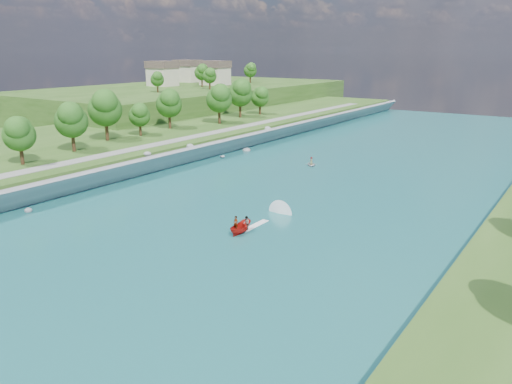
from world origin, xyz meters
The scene contains 11 objects.
ground centered at (0.00, 0.00, 0.00)m, with size 260.00×260.00×0.00m, color #2D5119.
river_water centered at (0.00, 20.00, 0.05)m, with size 55.00×240.00×0.10m, color #175357.
berm_west centered at (-50.00, 20.00, 1.75)m, with size 45.00×240.00×3.50m, color #2D5119.
ridge_west centered at (-82.50, 95.00, 4.50)m, with size 60.00×120.00×9.00m, color #2D5119.
riprap_bank centered at (-25.85, 19.78, 1.80)m, with size 4.50×236.00×4.33m.
riverside_path centered at (-32.50, 20.00, 3.55)m, with size 3.00×200.00×0.10m, color gray.
ridge_houses centered at (-88.67, 100.00, 13.31)m, with size 29.50×29.50×8.40m.
trees_west centered at (-42.72, 10.76, 8.74)m, with size 15.15×149.25×11.96m.
trees_ridge centered at (-74.39, 96.91, 13.21)m, with size 19.55×56.41×8.89m.
motorboat centered at (3.82, 7.07, 0.74)m, with size 3.60×18.76×2.13m.
raft centered at (-6.31, 41.56, 0.47)m, with size 3.33×3.59×1.67m.
Camera 1 is at (36.69, -39.42, 20.93)m, focal length 35.00 mm.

